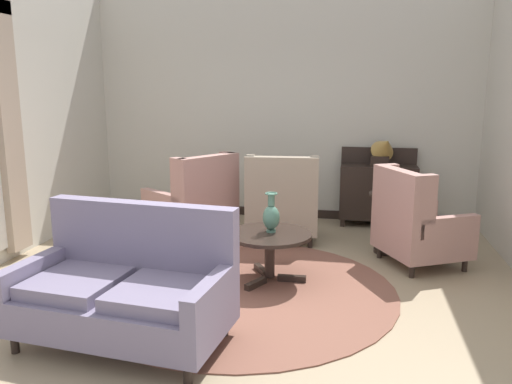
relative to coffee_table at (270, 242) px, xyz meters
name	(u,v)px	position (x,y,z in m)	size (l,w,h in m)	color
ground	(233,303)	(-0.24, -0.58, -0.40)	(8.92, 8.92, 0.00)	#9E896B
wall_back	(283,101)	(-0.24, 2.61, 1.28)	(5.63, 0.08, 3.36)	beige
wall_left	(9,105)	(-2.97, 0.38, 1.28)	(0.08, 4.46, 3.36)	beige
baseboard_back	(281,212)	(-0.24, 2.55, -0.34)	(5.47, 0.03, 0.12)	black
area_rug	(240,289)	(-0.24, -0.28, -0.39)	(2.94, 2.94, 0.01)	brown
coffee_table	(270,242)	(0.00, 0.00, 0.00)	(0.82, 0.82, 0.50)	black
porcelain_vase	(271,216)	(0.01, 0.04, 0.26)	(0.17, 0.17, 0.39)	#4C7A66
settee	(125,290)	(-0.87, -1.38, 0.01)	(1.65, 1.01, 1.01)	slate
armchair_near_window	(195,205)	(-1.12, 1.18, 0.05)	(1.21, 1.20, 1.09)	tan
armchair_far_left	(283,205)	(-0.06, 1.35, 0.06)	(0.91, 0.84, 1.09)	gray
armchair_foreground_right	(415,225)	(1.44, 0.74, 0.05)	(1.06, 1.07, 1.05)	tan
side_table	(388,217)	(1.19, 1.13, 0.02)	(0.46, 0.46, 0.70)	black
sideboard	(378,191)	(1.12, 2.31, 0.08)	(1.02, 0.38, 1.06)	black
gramophone	(384,150)	(1.17, 2.23, 0.66)	(0.40, 0.47, 0.48)	black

